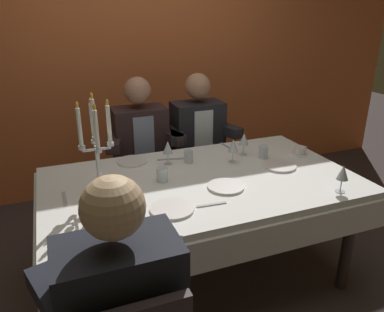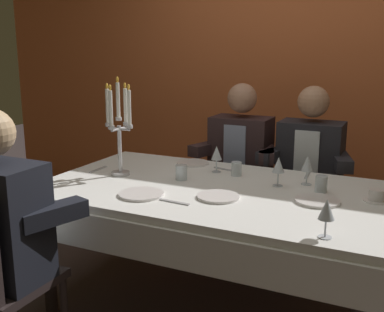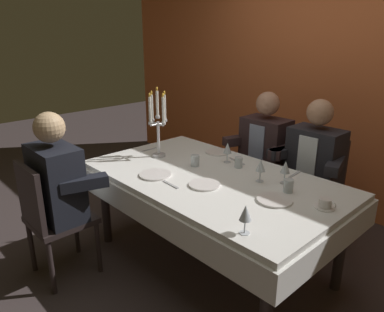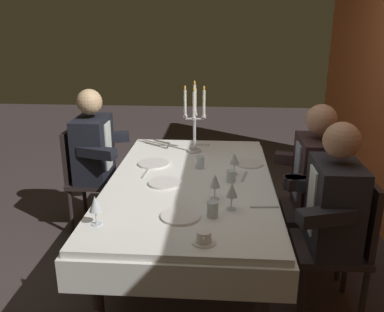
% 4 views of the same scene
% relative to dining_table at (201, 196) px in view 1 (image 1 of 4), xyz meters
% --- Properties ---
extents(ground_plane, '(12.00, 12.00, 0.00)m').
position_rel_dining_table_xyz_m(ground_plane, '(0.00, 0.00, -0.62)').
color(ground_plane, '#3F3434').
extents(back_wall, '(6.00, 0.12, 2.70)m').
position_rel_dining_table_xyz_m(back_wall, '(0.00, 1.66, 0.73)').
color(back_wall, orange).
rests_on(back_wall, ground_plane).
extents(dining_table, '(1.94, 1.14, 0.74)m').
position_rel_dining_table_xyz_m(dining_table, '(0.00, 0.00, 0.00)').
color(dining_table, white).
rests_on(dining_table, ground_plane).
extents(candelabra, '(0.19, 0.19, 0.58)m').
position_rel_dining_table_xyz_m(candelabra, '(-0.61, -0.01, 0.40)').
color(candelabra, silver).
rests_on(candelabra, dining_table).
extents(dinner_plate_0, '(0.21, 0.21, 0.01)m').
position_rel_dining_table_xyz_m(dinner_plate_0, '(-0.34, 0.42, 0.13)').
color(dinner_plate_0, white).
rests_on(dinner_plate_0, dining_table).
extents(dinner_plate_1, '(0.22, 0.22, 0.01)m').
position_rel_dining_table_xyz_m(dinner_plate_1, '(0.09, -0.16, 0.13)').
color(dinner_plate_1, white).
rests_on(dinner_plate_1, dining_table).
extents(dinner_plate_2, '(0.23, 0.23, 0.01)m').
position_rel_dining_table_xyz_m(dinner_plate_2, '(-0.29, -0.30, 0.13)').
color(dinner_plate_2, white).
rests_on(dinner_plate_2, dining_table).
extents(dinner_plate_3, '(0.22, 0.22, 0.01)m').
position_rel_dining_table_xyz_m(dinner_plate_3, '(0.56, -0.01, 0.13)').
color(dinner_plate_3, white).
rests_on(dinner_plate_3, dining_table).
extents(wine_glass_0, '(0.07, 0.07, 0.16)m').
position_rel_dining_table_xyz_m(wine_glass_0, '(0.44, 0.27, 0.23)').
color(wine_glass_0, silver).
rests_on(wine_glass_0, dining_table).
extents(wine_glass_1, '(0.07, 0.07, 0.16)m').
position_rel_dining_table_xyz_m(wine_glass_1, '(-0.12, 0.30, 0.24)').
color(wine_glass_1, silver).
rests_on(wine_glass_1, dining_table).
extents(wine_glass_2, '(0.07, 0.07, 0.16)m').
position_rel_dining_table_xyz_m(wine_glass_2, '(0.30, 0.17, 0.23)').
color(wine_glass_2, silver).
rests_on(wine_glass_2, dining_table).
extents(wine_glass_3, '(0.07, 0.07, 0.16)m').
position_rel_dining_table_xyz_m(wine_glass_3, '(0.67, -0.45, 0.23)').
color(wine_glass_3, silver).
rests_on(wine_glass_3, dining_table).
extents(water_tumbler_0, '(0.06, 0.06, 0.09)m').
position_rel_dining_table_xyz_m(water_tumbler_0, '(0.54, 0.16, 0.16)').
color(water_tumbler_0, silver).
rests_on(water_tumbler_0, dining_table).
extents(water_tumbler_1, '(0.06, 0.06, 0.08)m').
position_rel_dining_table_xyz_m(water_tumbler_1, '(0.02, 0.28, 0.16)').
color(water_tumbler_1, silver).
rests_on(water_tumbler_1, dining_table).
extents(water_tumbler_2, '(0.07, 0.07, 0.09)m').
position_rel_dining_table_xyz_m(water_tumbler_2, '(-0.23, 0.05, 0.16)').
color(water_tumbler_2, silver).
rests_on(water_tumbler_2, dining_table).
extents(coffee_cup_0, '(0.13, 0.12, 0.06)m').
position_rel_dining_table_xyz_m(coffee_cup_0, '(0.82, 0.13, 0.15)').
color(coffee_cup_0, white).
rests_on(coffee_cup_0, dining_table).
extents(fork_0, '(0.17, 0.03, 0.01)m').
position_rel_dining_table_xyz_m(fork_0, '(-0.08, -0.33, 0.12)').
color(fork_0, '#B7B7BC').
rests_on(fork_0, dining_table).
extents(fork_1, '(0.02, 0.17, 0.01)m').
position_rel_dining_table_xyz_m(fork_1, '(-0.80, 0.03, 0.12)').
color(fork_1, '#B7B7BC').
rests_on(fork_1, dining_table).
extents(fork_2, '(0.03, 0.17, 0.01)m').
position_rel_dining_table_xyz_m(fork_2, '(0.40, 0.46, 0.12)').
color(fork_2, '#B7B7BC').
rests_on(fork_2, dining_table).
extents(knife_3, '(0.19, 0.06, 0.01)m').
position_rel_dining_table_xyz_m(knife_3, '(-0.08, 0.37, 0.12)').
color(knife_3, '#B7B7BC').
rests_on(knife_3, dining_table).
extents(seated_diner_0, '(0.63, 0.48, 1.24)m').
position_rel_dining_table_xyz_m(seated_diner_0, '(-0.67, -0.89, 0.11)').
color(seated_diner_0, '#2E2424').
rests_on(seated_diner_0, ground_plane).
extents(seated_diner_1, '(0.63, 0.48, 1.24)m').
position_rel_dining_table_xyz_m(seated_diner_1, '(-0.17, 0.89, 0.11)').
color(seated_diner_1, '#2E2424').
rests_on(seated_diner_1, ground_plane).
extents(seated_diner_2, '(0.63, 0.48, 1.24)m').
position_rel_dining_table_xyz_m(seated_diner_2, '(0.33, 0.89, 0.11)').
color(seated_diner_2, '#2E2424').
rests_on(seated_diner_2, ground_plane).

